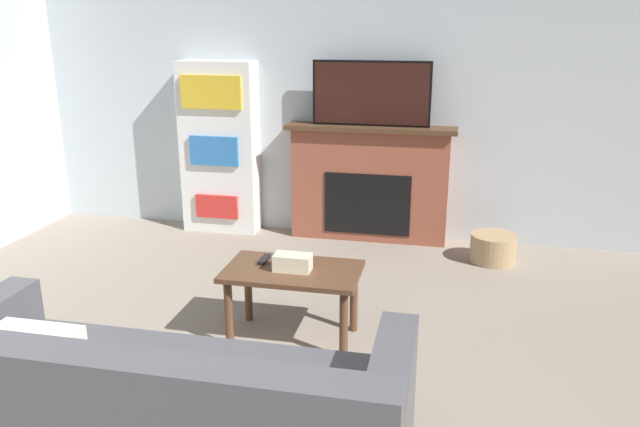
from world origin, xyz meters
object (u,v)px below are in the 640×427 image
(fireplace, at_px, (369,183))
(coffee_table, at_px, (293,281))
(storage_basket, at_px, (493,248))
(tv, at_px, (371,94))
(bookshelf, at_px, (220,148))

(fireplace, height_order, coffee_table, fireplace)
(storage_basket, bearing_deg, fireplace, 161.84)
(fireplace, xyz_separation_m, tv, (0.00, -0.02, 0.78))
(coffee_table, bearing_deg, fireplace, 84.28)
(coffee_table, relative_size, storage_basket, 2.23)
(tv, bearing_deg, fireplace, 90.00)
(tv, xyz_separation_m, storage_basket, (1.07, -0.33, -1.18))
(tv, relative_size, bookshelf, 0.65)
(coffee_table, height_order, storage_basket, coffee_table)
(fireplace, xyz_separation_m, coffee_table, (-0.19, -1.94, -0.13))
(tv, distance_m, bookshelf, 1.47)
(bookshelf, xyz_separation_m, storage_basket, (2.44, -0.33, -0.66))
(fireplace, xyz_separation_m, bookshelf, (-1.37, -0.02, 0.26))
(bookshelf, height_order, storage_basket, bookshelf)
(bookshelf, bearing_deg, storage_basket, -7.65)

